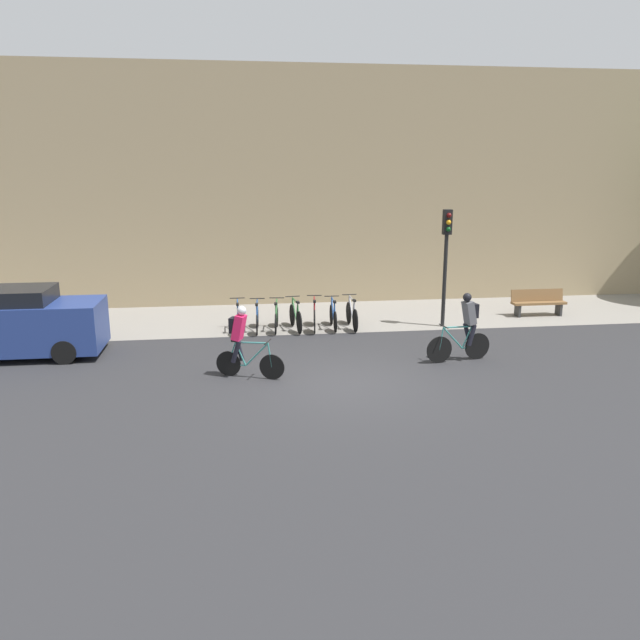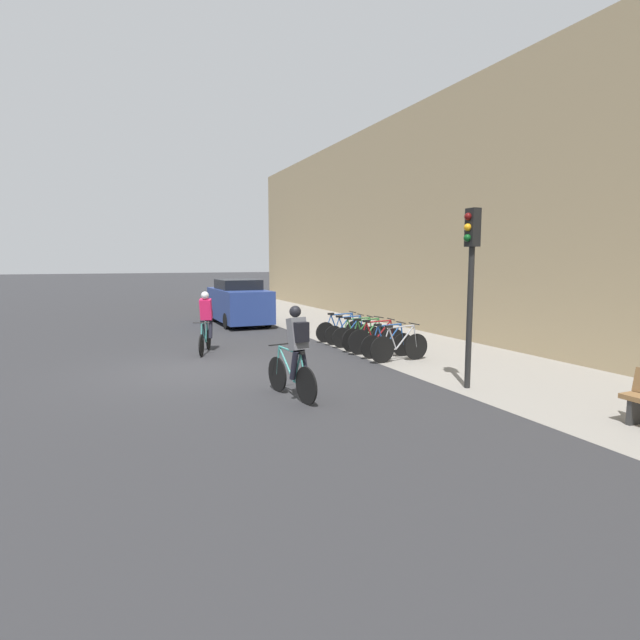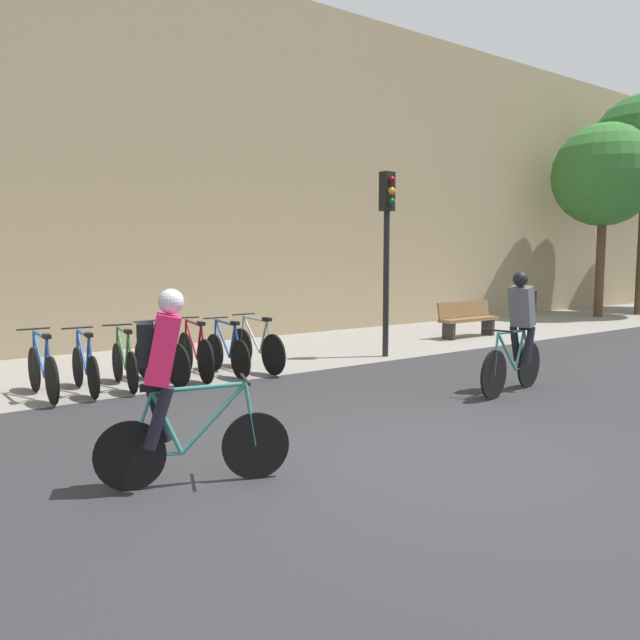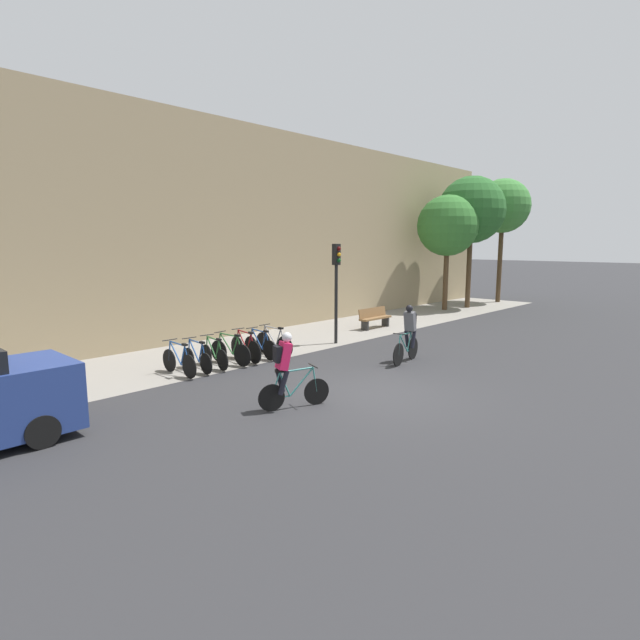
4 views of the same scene
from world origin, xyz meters
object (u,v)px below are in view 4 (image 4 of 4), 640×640
(parked_bike_6, at_px, (274,343))
(bench, at_px, (375,317))
(cyclist_pink, at_px, (286,368))
(parked_bike_2, at_px, (214,355))
(traffic_light_pole, at_px, (336,275))
(parked_bike_0, at_px, (179,361))
(cyclist_grey, at_px, (409,332))
(parked_bike_1, at_px, (197,358))
(parked_bike_3, at_px, (230,351))
(parked_bike_4, at_px, (246,348))
(parked_bike_5, at_px, (260,346))

(parked_bike_6, relative_size, bench, 0.96)
(cyclist_pink, relative_size, parked_bike_2, 1.09)
(traffic_light_pole, bearing_deg, parked_bike_0, 178.21)
(cyclist_pink, distance_m, parked_bike_6, 5.57)
(cyclist_pink, height_order, cyclist_grey, cyclist_grey)
(parked_bike_2, bearing_deg, parked_bike_6, 0.01)
(traffic_light_pole, bearing_deg, parked_bike_1, 178.04)
(cyclist_pink, relative_size, parked_bike_1, 1.09)
(cyclist_pink, height_order, parked_bike_3, cyclist_pink)
(parked_bike_3, xyz_separation_m, parked_bike_6, (1.77, -0.00, 0.01))
(parked_bike_0, relative_size, parked_bike_1, 1.07)
(cyclist_grey, distance_m, parked_bike_2, 6.00)
(parked_bike_2, relative_size, parked_bike_4, 0.93)
(cyclist_grey, bearing_deg, parked_bike_5, 127.48)
(parked_bike_5, relative_size, bench, 0.89)
(cyclist_grey, relative_size, bench, 0.98)
(cyclist_pink, height_order, traffic_light_pole, traffic_light_pole)
(bench, bearing_deg, parked_bike_5, -173.52)
(parked_bike_3, bearing_deg, cyclist_grey, -42.78)
(cyclist_grey, bearing_deg, bench, 47.00)
(parked_bike_0, distance_m, parked_bike_4, 2.36)
(parked_bike_1, bearing_deg, parked_bike_0, 179.99)
(parked_bike_4, bearing_deg, parked_bike_5, -0.06)
(parked_bike_4, distance_m, parked_bike_5, 0.59)
(parked_bike_1, bearing_deg, cyclist_pink, -96.49)
(parked_bike_1, distance_m, bench, 9.54)
(traffic_light_pole, bearing_deg, parked_bike_5, 176.69)
(parked_bike_1, xyz_separation_m, parked_bike_4, (1.77, 0.00, 0.03))
(parked_bike_0, relative_size, parked_bike_2, 1.07)
(cyclist_pink, bearing_deg, cyclist_grey, 5.87)
(parked_bike_4, xyz_separation_m, traffic_light_pole, (4.07, -0.20, 2.12))
(parked_bike_3, bearing_deg, parked_bike_2, -179.96)
(cyclist_grey, height_order, parked_bike_2, cyclist_grey)
(cyclist_grey, height_order, parked_bike_6, cyclist_grey)
(parked_bike_1, height_order, parked_bike_5, parked_bike_5)
(cyclist_grey, relative_size, parked_bike_2, 1.12)
(parked_bike_1, distance_m, parked_bike_5, 2.36)
(parked_bike_3, xyz_separation_m, bench, (8.32, 0.81, 0.07))
(parked_bike_6, bearing_deg, parked_bike_0, -179.99)
(parked_bike_2, bearing_deg, parked_bike_0, -179.99)
(bench, bearing_deg, cyclist_grey, -133.00)
(parked_bike_3, distance_m, traffic_light_pole, 5.12)
(parked_bike_0, height_order, traffic_light_pole, traffic_light_pole)
(parked_bike_0, height_order, parked_bike_5, parked_bike_0)
(parked_bike_6, bearing_deg, traffic_light_pole, -3.98)
(parked_bike_3, bearing_deg, traffic_light_pole, -2.47)
(parked_bike_0, height_order, parked_bike_4, parked_bike_4)
(parked_bike_5, height_order, bench, parked_bike_5)
(cyclist_pink, relative_size, traffic_light_pole, 0.48)
(parked_bike_1, bearing_deg, parked_bike_6, 0.01)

